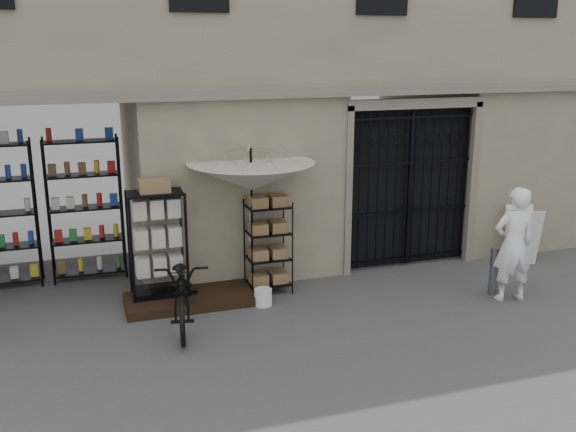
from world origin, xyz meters
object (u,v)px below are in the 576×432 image
object	(u,v)px
wire_rack	(268,248)
shopkeeper	(508,299)
steel_bollard	(494,271)
easel_sign	(523,236)
white_bucket	(263,297)
display_cabinet	(158,249)
bicycle	(184,324)
market_umbrella	(251,169)

from	to	relation	value
wire_rack	shopkeeper	world-z (taller)	wire_rack
steel_bollard	easel_sign	bearing A→B (deg)	38.15
white_bucket	wire_rack	bearing A→B (deg)	65.16
white_bucket	easel_sign	bearing A→B (deg)	4.04
wire_rack	display_cabinet	bearing A→B (deg)	-165.09
display_cabinet	white_bucket	distance (m)	1.81
bicycle	easel_sign	size ratio (longest dim) A/B	1.92
display_cabinet	wire_rack	distance (m)	1.79
display_cabinet	steel_bollard	size ratio (longest dim) A/B	2.27
wire_rack	white_bucket	size ratio (longest dim) A/B	5.57
white_bucket	steel_bollard	xyz separation A→B (m)	(3.74, -0.72, 0.26)
display_cabinet	steel_bollard	xyz separation A→B (m)	(5.27, -1.33, -0.50)
market_umbrella	easel_sign	world-z (taller)	market_umbrella
display_cabinet	bicycle	size ratio (longest dim) A/B	0.87
market_umbrella	shopkeeper	world-z (taller)	market_umbrella
market_umbrella	easel_sign	bearing A→B (deg)	-2.37
wire_rack	bicycle	xyz separation A→B (m)	(-1.56, -0.87, -0.76)
white_bucket	steel_bollard	bearing A→B (deg)	-10.96
bicycle	steel_bollard	world-z (taller)	bicycle
steel_bollard	white_bucket	bearing A→B (deg)	169.04
white_bucket	display_cabinet	bearing A→B (deg)	158.42
display_cabinet	easel_sign	xyz separation A→B (m)	(6.65, -0.24, -0.34)
display_cabinet	shopkeeper	distance (m)	5.68
display_cabinet	bicycle	distance (m)	1.32
bicycle	steel_bollard	xyz separation A→B (m)	(5.05, -0.39, 0.40)
market_umbrella	bicycle	size ratio (longest dim) A/B	1.40
bicycle	display_cabinet	bearing A→B (deg)	111.64
display_cabinet	bicycle	world-z (taller)	display_cabinet
white_bucket	bicycle	bearing A→B (deg)	-165.70
display_cabinet	white_bucket	world-z (taller)	display_cabinet
market_umbrella	steel_bollard	world-z (taller)	market_umbrella
steel_bollard	easel_sign	distance (m)	1.77
wire_rack	shopkeeper	bearing A→B (deg)	-6.50
wire_rack	shopkeeper	xyz separation A→B (m)	(3.59, -1.56, -0.76)
white_bucket	bicycle	xyz separation A→B (m)	(-1.31, -0.33, -0.13)
wire_rack	market_umbrella	bearing A→B (deg)	-170.49
display_cabinet	shopkeeper	xyz separation A→B (m)	(5.37, -1.62, -0.90)
display_cabinet	shopkeeper	bearing A→B (deg)	-16.75
steel_bollard	shopkeeper	bearing A→B (deg)	-71.78
display_cabinet	white_bucket	size ratio (longest dim) A/B	6.45
market_umbrella	easel_sign	size ratio (longest dim) A/B	2.69
market_umbrella	wire_rack	bearing A→B (deg)	-7.49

